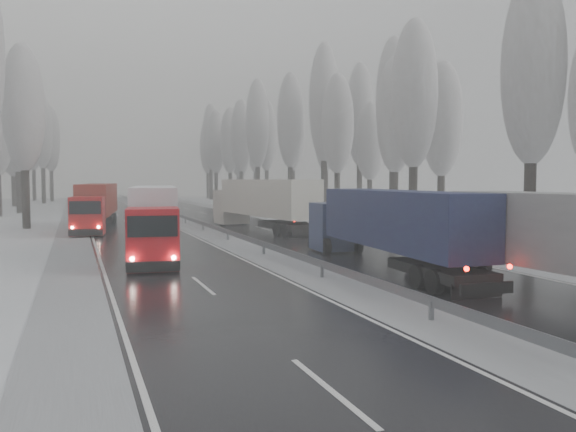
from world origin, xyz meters
TOP-DOWN VIEW (x-y plane):
  - ground at (0.00, 0.00)m, footprint 260.00×260.00m
  - carriageway_right at (5.25, 30.00)m, footprint 7.50×200.00m
  - carriageway_left at (-5.25, 30.00)m, footprint 7.50×200.00m
  - median_slush at (0.00, 30.00)m, footprint 3.00×200.00m
  - shoulder_right at (10.20, 30.00)m, footprint 2.40×200.00m
  - shoulder_left at (-10.20, 30.00)m, footprint 2.40×200.00m
  - median_guardrail at (0.00, 29.99)m, footprint 0.12×200.00m
  - tree_16 at (15.04, 15.67)m, footprint 3.60×3.60m
  - tree_18 at (14.51, 27.03)m, footprint 3.60×3.60m
  - tree_19 at (20.02, 31.03)m, footprint 3.60×3.60m
  - tree_20 at (17.90, 35.17)m, footprint 3.60×3.60m
  - tree_21 at (20.12, 39.17)m, footprint 3.60×3.60m
  - tree_22 at (17.02, 45.60)m, footprint 3.60×3.60m
  - tree_23 at (23.31, 49.60)m, footprint 3.60×3.60m
  - tree_24 at (17.90, 51.02)m, footprint 3.60×3.60m
  - tree_25 at (24.81, 55.02)m, footprint 3.60×3.60m
  - tree_26 at (17.56, 61.27)m, footprint 3.60×3.60m
  - tree_27 at (24.72, 65.27)m, footprint 3.60×3.60m
  - tree_28 at (16.34, 71.95)m, footprint 3.60×3.60m
  - tree_29 at (23.71, 75.95)m, footprint 3.60×3.60m
  - tree_30 at (16.56, 81.70)m, footprint 3.60×3.60m
  - tree_31 at (22.48, 85.70)m, footprint 3.60×3.60m
  - tree_32 at (16.63, 89.21)m, footprint 3.60×3.60m
  - tree_33 at (19.77, 93.21)m, footprint 3.60×3.60m
  - tree_34 at (15.73, 96.32)m, footprint 3.60×3.60m
  - tree_35 at (24.94, 100.32)m, footprint 3.60×3.60m
  - tree_36 at (17.04, 106.16)m, footprint 3.60×3.60m
  - tree_37 at (24.02, 110.16)m, footprint 3.60×3.60m
  - tree_38 at (18.73, 116.73)m, footprint 3.60×3.60m
  - tree_39 at (21.55, 120.73)m, footprint 3.60×3.60m
  - tree_62 at (-13.94, 43.73)m, footprint 3.60×3.60m
  - tree_68 at (-16.58, 69.11)m, footprint 3.60×3.60m
  - tree_70 at (-16.33, 79.19)m, footprint 3.60×3.60m
  - tree_72 at (-18.93, 88.54)m, footprint 3.60×3.60m
  - tree_74 at (-15.07, 99.33)m, footprint 3.60×3.60m
  - tree_76 at (-14.05, 108.72)m, footprint 3.60×3.60m
  - tree_77 at (-19.66, 112.72)m, footprint 3.60×3.60m
  - tree_78 at (-17.56, 115.31)m, footprint 3.60×3.60m
  - tree_79 at (-20.33, 119.31)m, footprint 3.60×3.60m
  - truck_blue_box at (3.82, 13.09)m, footprint 3.31×14.80m
  - truck_cream_box at (4.57, 34.39)m, footprint 4.53×16.81m
  - box_truck_distant at (2.94, 76.61)m, footprint 2.72×7.66m
  - truck_red_white at (-5.70, 23.01)m, footprint 4.39×15.17m
  - truck_red_red at (-8.19, 41.07)m, footprint 4.41×15.29m

SIDE VIEW (x-z plane):
  - ground at x=0.00m, z-range 0.00..0.00m
  - carriageway_right at x=5.25m, z-range 0.00..0.03m
  - carriageway_left at x=-5.25m, z-range 0.00..0.03m
  - median_slush at x=0.00m, z-range 0.00..0.04m
  - shoulder_right at x=10.20m, z-range 0.00..0.04m
  - shoulder_left at x=-10.20m, z-range 0.00..0.04m
  - median_guardrail at x=0.00m, z-range 0.22..0.98m
  - box_truck_distant at x=2.94m, z-range 0.03..2.85m
  - truck_blue_box at x=3.82m, z-range 0.32..4.08m
  - truck_red_white at x=-5.70m, z-range 0.32..4.18m
  - truck_red_red at x=-8.19m, z-range 0.33..4.21m
  - truck_cream_box at x=4.57m, z-range 0.36..4.63m
  - tree_23 at x=23.31m, z-range 1.99..15.54m
  - tree_77 at x=-19.66m, z-range 2.10..16.42m
  - tree_33 at x=19.77m, z-range 2.10..16.42m
  - tree_19 at x=20.02m, z-range 2.13..16.70m
  - tree_72 at x=-18.93m, z-range 2.21..17.31m
  - tree_20 at x=17.90m, z-range 2.29..18.00m
  - tree_22 at x=17.02m, z-range 2.31..18.17m
  - tree_62 at x=-13.94m, z-range 2.34..18.38m
  - tree_39 at x=21.55m, z-range 2.36..18.54m
  - tree_37 at x=24.02m, z-range 2.38..18.75m
  - tree_16 at x=15.04m, z-range 2.40..18.93m
  - tree_18 at x=14.51m, z-range 2.41..18.99m
  - tree_68 at x=-16.58m, z-range 2.42..19.07m
  - tree_79 at x=-20.33m, z-range 2.48..19.54m
  - tree_70 at x=-16.33m, z-range 2.48..19.57m
  - tree_32 at x=16.63m, z-range 2.51..19.85m
  - tree_27 at x=24.72m, z-range 2.55..20.17m
  - tree_34 at x=15.73m, z-range 2.55..20.19m
  - tree_30 at x=16.56m, z-range 2.59..20.45m
  - tree_38 at x=18.73m, z-range 2.60..20.58m
  - tree_29 at x=23.71m, z-range 2.62..20.73m
  - tree_35 at x=24.94m, z-range 2.64..20.89m
  - tree_76 at x=-14.05m, z-range 2.68..21.23m
  - tree_31 at x=22.48m, z-range 2.68..21.26m
  - tree_21 at x=20.12m, z-range 2.69..21.31m
  - tree_26 at x=17.56m, z-range 2.71..21.49m
  - tree_25 at x=24.81m, z-range 2.80..22.24m
  - tree_78 at x=-17.56m, z-range 2.81..22.37m
  - tree_28 at x=16.34m, z-range 2.82..22.45m
  - tree_74 at x=-15.07m, z-range 2.83..22.52m
  - tree_36 at x=17.04m, z-range 2.91..23.13m
  - tree_24 at x=17.90m, z-range 2.94..23.43m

